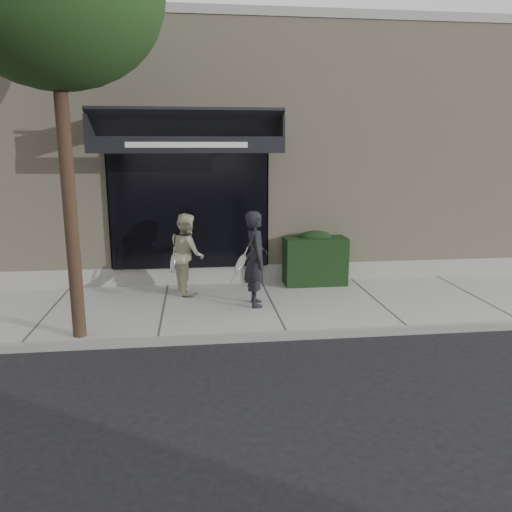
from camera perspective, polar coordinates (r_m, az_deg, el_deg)
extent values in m
plane|color=black|center=(9.42, 1.84, -6.04)|extent=(80.00, 80.00, 0.00)
cube|color=#A5A59F|center=(9.40, 1.84, -5.69)|extent=(20.00, 3.00, 0.12)
cube|color=gray|center=(7.96, 3.55, -9.04)|extent=(20.00, 0.10, 0.14)
cube|color=tan|center=(13.90, -1.27, 11.43)|extent=(14.00, 7.00, 5.50)
cube|color=gray|center=(10.96, 0.50, -2.02)|extent=(14.02, 0.42, 0.50)
cube|color=gray|center=(10.88, 0.59, 26.05)|extent=(14.30, 0.35, 0.18)
cube|color=black|center=(10.45, -7.61, 5.81)|extent=(3.20, 0.30, 2.60)
cube|color=gray|center=(10.74, -16.21, 5.60)|extent=(0.08, 0.40, 2.60)
cube|color=gray|center=(10.70, 1.05, 6.06)|extent=(0.08, 0.40, 2.60)
cube|color=gray|center=(10.54, -7.81, 13.16)|extent=(3.36, 0.40, 0.12)
cube|color=black|center=(9.84, -7.91, 14.74)|extent=(3.60, 1.03, 0.55)
cube|color=black|center=(9.33, -7.88, 12.48)|extent=(3.60, 0.05, 0.30)
cube|color=white|center=(9.30, -7.88, 12.48)|extent=(2.20, 0.01, 0.10)
cube|color=black|center=(10.02, -18.42, 13.74)|extent=(0.04, 1.00, 0.45)
cube|color=black|center=(9.98, 2.71, 14.34)|extent=(0.04, 1.00, 0.45)
cube|color=black|center=(10.64, 6.70, -0.50)|extent=(1.30, 0.70, 1.00)
ellipsoid|color=black|center=(10.54, 6.77, 2.15)|extent=(0.71, 0.38, 0.27)
cylinder|color=black|center=(7.77, -20.67, 7.37)|extent=(0.20, 0.20, 4.80)
imported|color=black|center=(9.02, -0.02, -0.32)|extent=(0.42, 0.64, 1.74)
torus|color=silver|center=(8.74, -1.81, -0.88)|extent=(0.23, 0.33, 0.28)
cylinder|color=silver|center=(8.74, -1.81, -0.88)|extent=(0.19, 0.29, 0.24)
cylinder|color=silver|center=(8.74, -1.81, -0.88)|extent=(0.17, 0.06, 0.10)
cylinder|color=black|center=(8.74, -1.81, -0.88)|extent=(0.20, 0.08, 0.12)
torus|color=silver|center=(8.67, -2.23, -1.88)|extent=(0.26, 0.34, 0.27)
cylinder|color=silver|center=(8.67, -2.23, -1.88)|extent=(0.22, 0.30, 0.23)
cylinder|color=silver|center=(8.67, -2.23, -1.88)|extent=(0.16, 0.06, 0.12)
cylinder|color=black|center=(8.67, -2.23, -1.88)|extent=(0.19, 0.08, 0.14)
imported|color=beige|center=(9.92, -7.89, 0.30)|extent=(0.80, 0.92, 1.60)
torus|color=silver|center=(9.68, -9.51, -0.83)|extent=(0.14, 0.31, 0.30)
cylinder|color=silver|center=(9.68, -9.51, -0.83)|extent=(0.11, 0.27, 0.27)
cylinder|color=silver|center=(9.68, -9.51, -0.83)|extent=(0.18, 0.07, 0.04)
cylinder|color=black|center=(9.68, -9.51, -0.83)|extent=(0.20, 0.08, 0.06)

